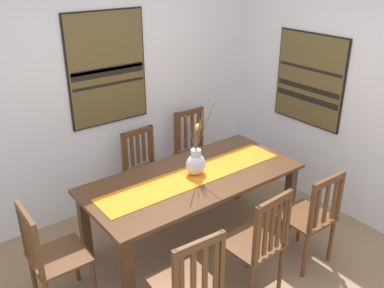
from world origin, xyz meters
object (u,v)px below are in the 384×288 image
Objects in this scene: centerpiece_vase at (196,162)px; chair_1 at (258,242)px; chair_3 at (195,151)px; painting_on_back_wall at (107,69)px; dining_table at (193,186)px; chair_5 at (52,256)px; chair_2 at (188,285)px; painting_on_side_wall at (310,80)px; chair_4 at (146,169)px; chair_0 at (310,217)px.

centerpiece_vase is 0.92m from chair_1.
painting_on_back_wall is (-0.88, 0.31, 1.04)m from chair_3.
chair_1 is 1.01× the size of chair_3.
centerpiece_vase is 1.10m from chair_3.
chair_5 reaches higher than dining_table.
chair_2 is 2.64m from painting_on_side_wall.
painting_on_back_wall is at bearing 44.66° from chair_5.
dining_table is 1.12m from chair_2.
chair_1 reaches higher than dining_table.
chair_4 is (-0.68, -0.01, -0.02)m from chair_3.
chair_1 is at bearing 179.51° from chair_0.
centerpiece_vase is 0.78× the size of chair_4.
painting_on_back_wall is at bearing 149.45° from painting_on_side_wall.
centerpiece_vase reaches higher than dining_table.
painting_on_back_wall reaches higher than dining_table.
chair_3 is 1.40m from painting_on_back_wall.
chair_3 is 1.03× the size of chair_5.
dining_table is 1.77m from painting_on_side_wall.
chair_0 is 1.57m from painting_on_side_wall.
painting_on_back_wall is at bearing 102.65° from centerpiece_vase.
chair_0 is at bearing -90.31° from chair_3.
chair_0 is at bearing 1.26° from chair_2.
chair_2 reaches higher than chair_4.
painting_on_side_wall is at bearing 2.17° from dining_table.
chair_2 is (-1.36, -0.03, 0.01)m from chair_0.
painting_on_side_wall reaches higher than chair_3.
centerpiece_vase is at bearing -0.41° from chair_5.
painting_on_side_wall is at bearing 42.98° from chair_0.
chair_5 is (-1.34, 0.03, -0.16)m from dining_table.
chair_1 is at bearing -88.94° from dining_table.
chair_4 is (-0.01, 0.83, -0.16)m from dining_table.
chair_0 is at bearing -66.12° from painting_on_back_wall.
chair_2 is 1.09m from chair_5.
dining_table is 0.23m from centerpiece_vase.
chair_1 is at bearing -89.18° from chair_4.
chair_2 is 0.99× the size of chair_3.
centerpiece_vase is 0.71× the size of painting_on_side_wall.
dining_table is 1.08m from chair_3.
painting_on_side_wall is at bearing 21.66° from chair_2.
chair_1 is at bearing 2.84° from chair_2.
chair_0 is 0.99× the size of chair_5.
chair_3 is (0.63, 0.82, -0.38)m from centerpiece_vase.
chair_0 is 0.97× the size of chair_3.
chair_5 is 3.08m from painting_on_side_wall.
chair_3 reaches higher than chair_4.
centerpiece_vase reaches higher than chair_1.
chair_3 is at bearing 89.69° from chair_0.
chair_0 is at bearing -51.39° from dining_table.
painting_on_back_wall reaches higher than painting_on_side_wall.
painting_on_back_wall is (-0.20, 0.32, 1.06)m from chair_4.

